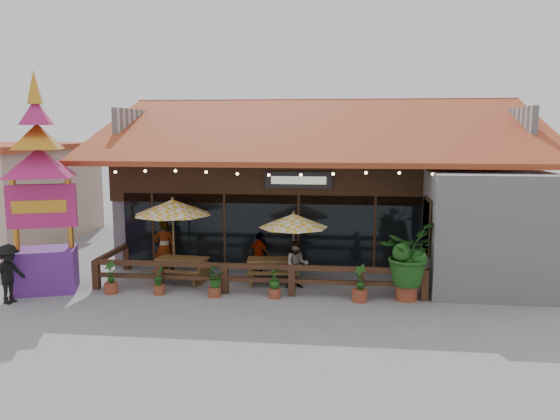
# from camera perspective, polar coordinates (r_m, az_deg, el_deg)

# --- Properties ---
(ground) EXTENTS (100.00, 100.00, 0.00)m
(ground) POSITION_cam_1_polar(r_m,az_deg,el_deg) (16.66, 3.13, -8.48)
(ground) COLOR gray
(ground) RESTS_ON ground
(restaurant_building) EXTENTS (15.50, 14.73, 6.09)m
(restaurant_building) POSITION_cam_1_polar(r_m,az_deg,el_deg) (22.69, 4.85, 1.71)
(restaurant_building) COLOR #BABBC0
(restaurant_building) RESTS_ON ground
(patio_railing) EXTENTS (10.00, 2.60, 0.92)m
(patio_railing) POSITION_cam_1_polar(r_m,az_deg,el_deg) (16.52, -4.78, -6.43)
(patio_railing) COLOR #452718
(patio_railing) RESTS_ON ground
(umbrella_left) EXTENTS (2.66, 2.66, 2.70)m
(umbrella_left) POSITION_cam_1_polar(r_m,az_deg,el_deg) (17.86, -11.15, 0.25)
(umbrella_left) COLOR brown
(umbrella_left) RESTS_ON ground
(umbrella_right) EXTENTS (2.55, 2.55, 2.33)m
(umbrella_right) POSITION_cam_1_polar(r_m,az_deg,el_deg) (16.94, 1.42, -1.14)
(umbrella_right) COLOR brown
(umbrella_right) RESTS_ON ground
(picnic_table_left) EXTENTS (1.74, 1.55, 0.77)m
(picnic_table_left) POSITION_cam_1_polar(r_m,az_deg,el_deg) (17.86, -10.15, -5.72)
(picnic_table_left) COLOR brown
(picnic_table_left) RESTS_ON ground
(picnic_table_right) EXTENTS (1.75, 1.56, 0.77)m
(picnic_table_right) POSITION_cam_1_polar(r_m,az_deg,el_deg) (17.45, -0.76, -5.91)
(picnic_table_right) COLOR brown
(picnic_table_right) RESTS_ON ground
(thai_sign_tower) EXTENTS (3.33, 3.33, 7.02)m
(thai_sign_tower) POSITION_cam_1_polar(r_m,az_deg,el_deg) (17.51, -23.83, 4.00)
(thai_sign_tower) COLOR #58227E
(thai_sign_tower) RESTS_ON ground
(tropical_plant) EXTENTS (2.03, 2.13, 2.30)m
(tropical_plant) POSITION_cam_1_polar(r_m,az_deg,el_deg) (15.92, 13.19, -4.61)
(tropical_plant) COLOR brown
(tropical_plant) RESTS_ON ground
(diner_a) EXTENTS (0.79, 0.63, 1.89)m
(diner_a) POSITION_cam_1_polar(r_m,az_deg,el_deg) (18.58, -12.00, -3.87)
(diner_a) COLOR #331F10
(diner_a) RESTS_ON ground
(diner_b) EXTENTS (0.78, 0.64, 1.48)m
(diner_b) POSITION_cam_1_polar(r_m,az_deg,el_deg) (16.78, 1.77, -5.73)
(diner_b) COLOR #331F10
(diner_b) RESTS_ON ground
(diner_c) EXTENTS (0.90, 0.75, 1.43)m
(diner_c) POSITION_cam_1_polar(r_m,az_deg,el_deg) (18.24, -2.15, -4.65)
(diner_c) COLOR #331F10
(diner_c) RESTS_ON ground
(pedestrian) EXTENTS (0.85, 1.20, 1.68)m
(pedestrian) POSITION_cam_1_polar(r_m,az_deg,el_deg) (17.11, -26.47, -6.00)
(pedestrian) COLOR black
(pedestrian) RESTS_ON ground
(planter_a) EXTENTS (0.40, 0.40, 0.98)m
(planter_a) POSITION_cam_1_polar(r_m,az_deg,el_deg) (17.09, -17.26, -6.99)
(planter_a) COLOR brown
(planter_a) RESTS_ON ground
(planter_b) EXTENTS (0.34, 0.34, 0.84)m
(planter_b) POSITION_cam_1_polar(r_m,az_deg,el_deg) (16.64, -12.53, -7.34)
(planter_b) COLOR brown
(planter_b) RESTS_ON ground
(planter_c) EXTENTS (0.67, 0.63, 0.88)m
(planter_c) POSITION_cam_1_polar(r_m,az_deg,el_deg) (16.09, -6.88, -7.32)
(planter_c) COLOR brown
(planter_c) RESTS_ON ground
(planter_d) EXTENTS (0.44, 0.44, 0.87)m
(planter_d) POSITION_cam_1_polar(r_m,az_deg,el_deg) (15.89, -0.57, -7.72)
(planter_d) COLOR brown
(planter_d) RESTS_ON ground
(planter_e) EXTENTS (0.45, 0.45, 1.07)m
(planter_e) POSITION_cam_1_polar(r_m,az_deg,el_deg) (15.73, 8.34, -7.87)
(planter_e) COLOR brown
(planter_e) RESTS_ON ground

